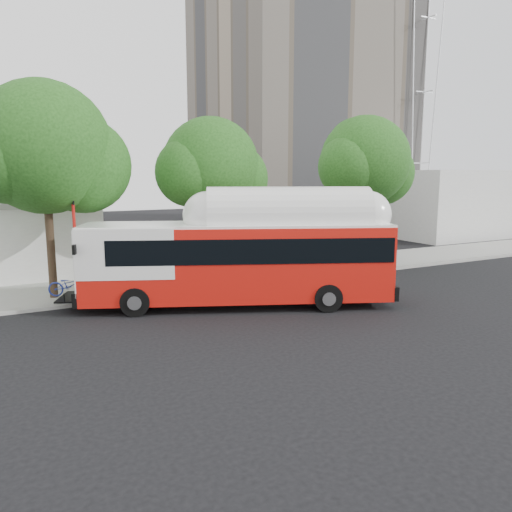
{
  "coord_description": "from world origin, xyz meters",
  "views": [
    {
      "loc": [
        -11.03,
        -18.4,
        5.72
      ],
      "look_at": [
        0.1,
        3.0,
        1.72
      ],
      "focal_mm": 35.0,
      "sensor_mm": 36.0,
      "label": 1
    }
  ],
  "objects": [
    {
      "name": "apartment_tower",
      "position": [
        18.0,
        28.0,
        17.62
      ],
      "size": [
        18.0,
        18.0,
        37.0
      ],
      "color": "gray",
      "rests_on": "ground"
    },
    {
      "name": "signal_pole",
      "position": [
        -8.12,
        4.17,
        2.4
      ],
      "size": [
        0.13,
        0.44,
        4.67
      ],
      "color": "#B51713",
      "rests_on": "ground"
    },
    {
      "name": "ground",
      "position": [
        0.0,
        0.0,
        0.0
      ],
      "size": [
        120.0,
        120.0,
        0.0
      ],
      "primitive_type": "plane",
      "color": "black",
      "rests_on": "ground"
    },
    {
      "name": "curb_strip",
      "position": [
        0.0,
        3.9,
        0.07
      ],
      "size": [
        60.0,
        0.3,
        0.15
      ],
      "primitive_type": "cube",
      "color": "gray",
      "rests_on": "ground"
    },
    {
      "name": "street_tree_left",
      "position": [
        -8.53,
        5.56,
        6.6
      ],
      "size": [
        6.67,
        5.8,
        9.74
      ],
      "color": "#2D2116",
      "rests_on": "ground"
    },
    {
      "name": "street_tree_mid",
      "position": [
        -0.59,
        6.06,
        5.91
      ],
      "size": [
        5.75,
        5.0,
        8.62
      ],
      "color": "#2D2116",
      "rests_on": "ground"
    },
    {
      "name": "comms_tower",
      "position": [
        26.0,
        18.0,
        20.0
      ],
      "size": [
        2.8,
        2.8,
        40.0
      ],
      "primitive_type": null,
      "color": "silver",
      "rests_on": "ground"
    },
    {
      "name": "street_tree_right",
      "position": [
        9.44,
        5.86,
        6.26
      ],
      "size": [
        6.21,
        5.4,
        9.18
      ],
      "color": "#2D2116",
      "rests_on": "ground"
    },
    {
      "name": "transit_bus",
      "position": [
        -1.86,
        0.71,
        1.94
      ],
      "size": [
        13.87,
        7.62,
        4.15
      ],
      "rotation": [
        0.0,
        0.0,
        -0.4
      ],
      "color": "red",
      "rests_on": "ground"
    },
    {
      "name": "sidewalk",
      "position": [
        0.0,
        6.5,
        0.07
      ],
      "size": [
        60.0,
        5.0,
        0.15
      ],
      "primitive_type": "cube",
      "color": "gray",
      "rests_on": "ground"
    },
    {
      "name": "red_curb_segment",
      "position": [
        -3.0,
        3.9,
        0.08
      ],
      "size": [
        10.0,
        0.32,
        0.16
      ],
      "primitive_type": "cube",
      "color": "maroon",
      "rests_on": "ground"
    },
    {
      "name": "horizon_block",
      "position": [
        30.0,
        16.0,
        3.0
      ],
      "size": [
        20.0,
        12.0,
        6.0
      ],
      "primitive_type": "cube",
      "color": "silver",
      "rests_on": "ground"
    }
  ]
}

